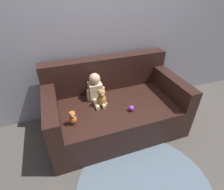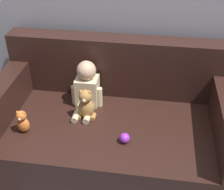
{
  "view_description": "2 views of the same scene",
  "coord_description": "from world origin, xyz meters",
  "views": [
    {
      "loc": [
        -0.67,
        -1.73,
        1.82
      ],
      "look_at": [
        -0.08,
        -0.07,
        0.63
      ],
      "focal_mm": 28.0,
      "sensor_mm": 36.0,
      "label": 1
    },
    {
      "loc": [
        0.27,
        -1.78,
        1.91
      ],
      "look_at": [
        0.01,
        -0.04,
        0.71
      ],
      "focal_mm": 50.0,
      "sensor_mm": 36.0,
      "label": 2
    }
  ],
  "objects": [
    {
      "name": "teddy_bear_brown",
      "position": [
        -0.19,
        0.01,
        0.56
      ],
      "size": [
        0.14,
        0.11,
        0.25
      ],
      "color": "#AD7A3D",
      "rests_on": "couch"
    },
    {
      "name": "person_baby",
      "position": [
        -0.22,
        0.19,
        0.61
      ],
      "size": [
        0.25,
        0.35,
        0.37
      ],
      "color": "beige",
      "rests_on": "couch"
    },
    {
      "name": "couch",
      "position": [
        0.0,
        0.06,
        0.32
      ],
      "size": [
        1.77,
        0.99,
        0.93
      ],
      "color": "black",
      "rests_on": "ground_plane"
    },
    {
      "name": "ground_plane",
      "position": [
        0.0,
        0.0,
        0.0
      ],
      "size": [
        12.0,
        12.0,
        0.0
      ],
      "primitive_type": "plane",
      "color": "#4C4742"
    },
    {
      "name": "wall_back",
      "position": [
        0.0,
        0.58,
        1.3
      ],
      "size": [
        8.0,
        0.05,
        2.6
      ],
      "color": "#93939E",
      "rests_on": "ground_plane"
    },
    {
      "name": "toy_ball",
      "position": [
        0.12,
        -0.21,
        0.48
      ],
      "size": [
        0.07,
        0.07,
        0.07
      ],
      "color": "purple",
      "rests_on": "couch"
    },
    {
      "name": "floor_rug",
      "position": [
        -0.04,
        -0.95,
        0.01
      ],
      "size": [
        1.41,
        1.41,
        0.01
      ],
      "color": "slate",
      "rests_on": "ground_plane"
    },
    {
      "name": "plush_toy_side",
      "position": [
        -0.59,
        -0.21,
        0.54
      ],
      "size": [
        0.09,
        0.08,
        0.18
      ],
      "color": "orange",
      "rests_on": "couch"
    }
  ]
}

